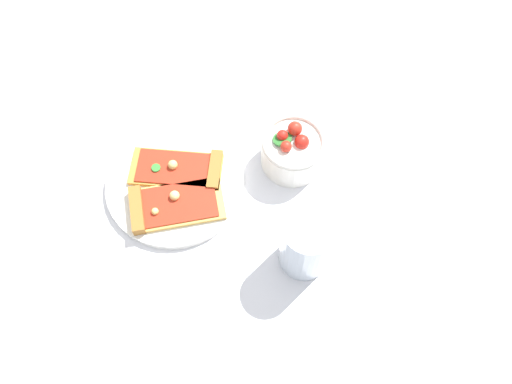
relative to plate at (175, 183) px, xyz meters
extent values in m
plane|color=silver|center=(-0.02, 0.01, -0.01)|extent=(2.40, 2.40, 0.00)
cylinder|color=white|center=(0.00, 0.00, 0.00)|extent=(0.24, 0.24, 0.01)
cube|color=#E5B256|center=(0.01, 0.04, 0.01)|extent=(0.17, 0.11, 0.01)
cube|color=#A36B2D|center=(0.07, 0.03, 0.02)|extent=(0.04, 0.08, 0.02)
cube|color=#B22D19|center=(0.01, 0.04, 0.02)|extent=(0.14, 0.10, 0.00)
sphere|color=#EAD172|center=(0.05, 0.05, 0.02)|extent=(0.01, 0.01, 0.01)
sphere|color=#F2D87F|center=(0.01, 0.03, 0.02)|extent=(0.02, 0.02, 0.02)
cube|color=gold|center=(-0.01, -0.02, 0.01)|extent=(0.17, 0.14, 0.01)
cube|color=#A36B2D|center=(-0.07, 0.01, 0.01)|extent=(0.05, 0.07, 0.01)
cube|color=#B22D19|center=(-0.01, -0.02, 0.02)|extent=(0.15, 0.12, 0.00)
cylinder|color=#388433|center=(0.02, -0.03, 0.02)|extent=(0.02, 0.02, 0.00)
sphere|color=#EAD172|center=(-0.01, -0.02, 0.02)|extent=(0.02, 0.02, 0.02)
cylinder|color=white|center=(-0.21, 0.03, 0.02)|extent=(0.11, 0.11, 0.06)
torus|color=white|center=(-0.21, 0.03, 0.06)|extent=(0.11, 0.11, 0.01)
sphere|color=red|center=(-0.22, 0.02, 0.07)|extent=(0.03, 0.03, 0.03)
sphere|color=red|center=(-0.19, 0.04, 0.06)|extent=(0.02, 0.02, 0.02)
sphere|color=red|center=(-0.22, 0.04, 0.06)|extent=(0.03, 0.03, 0.03)
sphere|color=red|center=(-0.19, 0.02, 0.06)|extent=(0.02, 0.02, 0.02)
cylinder|color=#2D722D|center=(-0.19, 0.02, 0.06)|extent=(0.03, 0.03, 0.01)
cylinder|color=silver|center=(-0.15, 0.20, 0.06)|extent=(0.08, 0.08, 0.13)
cylinder|color=black|center=(-0.15, 0.20, 0.04)|extent=(0.07, 0.07, 0.09)
cube|color=white|center=(-0.16, 0.22, 0.07)|extent=(0.02, 0.02, 0.02)
cube|color=white|center=(-0.15, 0.22, 0.07)|extent=(0.03, 0.03, 0.02)
camera|label=1|loc=(0.03, 0.43, 0.82)|focal=37.37mm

